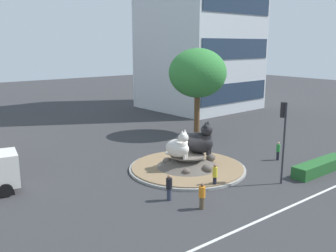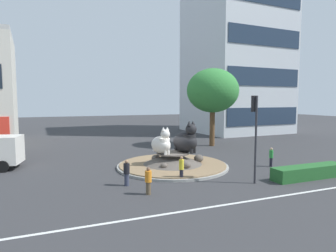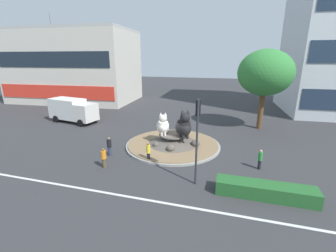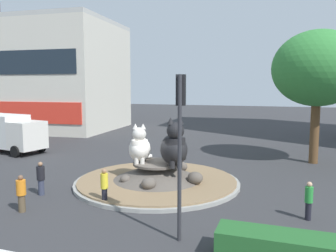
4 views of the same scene
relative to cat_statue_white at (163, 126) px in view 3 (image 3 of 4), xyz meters
name	(u,v)px [view 3 (image 3 of 4)]	position (x,y,z in m)	size (l,w,h in m)	color
ground_plane	(173,146)	(0.98, 0.10, -2.00)	(160.00, 160.00, 0.00)	#333335
lane_centreline	(136,198)	(0.98, -8.88, -1.99)	(112.00, 0.20, 0.01)	silver
roundabout_island	(173,141)	(1.00, 0.10, -1.55)	(9.08, 9.08, 1.19)	gray
cat_statue_white	(163,126)	(0.00, 0.00, 0.00)	(1.82, 2.34, 2.19)	silver
cat_statue_black	(184,126)	(2.08, -0.19, 0.16)	(2.28, 2.91, 2.62)	black
traffic_light_mast	(197,127)	(4.20, -6.13, 1.98)	(0.35, 0.46, 5.77)	#2D2D33
shophouse_block	(75,66)	(-23.77, 19.09, 4.67)	(23.58, 14.76, 16.66)	beige
clipped_hedge_strip	(265,191)	(8.56, -6.64, -1.55)	(5.86, 1.20, 0.90)	#235B28
broadleaf_tree_behind_island	(265,73)	(9.58, 8.47, 4.57)	(6.13, 6.13, 9.21)	brown
pedestrian_yellow_shirt	(148,152)	(-0.04, -3.92, -1.09)	(0.34, 0.34, 1.70)	black
pedestrian_black_shirt	(109,146)	(-3.76, -3.63, -1.12)	(0.39, 0.39, 1.68)	#33384C
pedestrian_orange_shirt	(104,158)	(-2.99, -5.81, -1.16)	(0.40, 0.40, 1.62)	brown
pedestrian_green_shirt	(260,159)	(8.59, -2.78, -1.16)	(0.31, 0.31, 1.58)	black
delivery_box_truck	(73,110)	(-13.98, 4.82, -0.33)	(7.06, 3.64, 3.05)	silver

